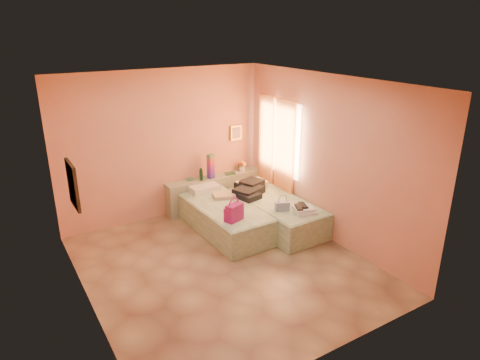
% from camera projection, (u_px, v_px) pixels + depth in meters
% --- Properties ---
extents(ground, '(4.50, 4.50, 0.00)m').
position_uv_depth(ground, '(224.00, 266.00, 6.63)').
color(ground, tan).
rests_on(ground, ground).
extents(room_walls, '(4.02, 4.51, 2.81)m').
position_uv_depth(room_walls, '(216.00, 144.00, 6.57)').
color(room_walls, tan).
rests_on(room_walls, ground).
extents(headboard_ledge, '(2.05, 0.30, 0.65)m').
position_uv_depth(headboard_ledge, '(215.00, 191.00, 8.68)').
color(headboard_ledge, gray).
rests_on(headboard_ledge, ground).
extents(bed_left, '(0.94, 2.02, 0.50)m').
position_uv_depth(bed_left, '(225.00, 218.00, 7.67)').
color(bed_left, beige).
rests_on(bed_left, ground).
extents(bed_right, '(0.94, 2.02, 0.50)m').
position_uv_depth(bed_right, '(275.00, 213.00, 7.87)').
color(bed_right, beige).
rests_on(bed_right, ground).
extents(water_bottle, '(0.07, 0.07, 0.24)m').
position_uv_depth(water_bottle, '(201.00, 175.00, 8.32)').
color(water_bottle, '#153A21').
rests_on(water_bottle, headboard_ledge).
extents(rainbow_box, '(0.13, 0.13, 0.49)m').
position_uv_depth(rainbow_box, '(211.00, 166.00, 8.39)').
color(rainbow_box, '#AC156F').
rests_on(rainbow_box, headboard_ledge).
extents(small_dish, '(0.15, 0.15, 0.03)m').
position_uv_depth(small_dish, '(190.00, 179.00, 8.37)').
color(small_dish, '#509463').
rests_on(small_dish, headboard_ledge).
extents(green_book, '(0.22, 0.17, 0.03)m').
position_uv_depth(green_book, '(230.00, 173.00, 8.69)').
color(green_book, '#23422A').
rests_on(green_book, headboard_ledge).
extents(flower_vase, '(0.23, 0.23, 0.26)m').
position_uv_depth(flower_vase, '(242.00, 165.00, 8.85)').
color(flower_vase, silver).
rests_on(flower_vase, headboard_ledge).
extents(magenta_handbag, '(0.35, 0.26, 0.29)m').
position_uv_depth(magenta_handbag, '(234.00, 212.00, 6.95)').
color(magenta_handbag, '#AC156F').
rests_on(magenta_handbag, bed_left).
extents(khaki_garment, '(0.48, 0.43, 0.07)m').
position_uv_depth(khaki_garment, '(224.00, 195.00, 7.94)').
color(khaki_garment, tan).
rests_on(khaki_garment, bed_left).
extents(clothes_pile, '(0.76, 0.76, 0.18)m').
position_uv_depth(clothes_pile, '(251.00, 189.00, 8.06)').
color(clothes_pile, black).
rests_on(clothes_pile, bed_right).
extents(blue_handbag, '(0.27, 0.19, 0.16)m').
position_uv_depth(blue_handbag, '(282.00, 206.00, 7.35)').
color(blue_handbag, '#3D5D94').
rests_on(blue_handbag, bed_right).
extents(towel_stack, '(0.42, 0.39, 0.10)m').
position_uv_depth(towel_stack, '(305.00, 210.00, 7.26)').
color(towel_stack, silver).
rests_on(towel_stack, bed_right).
extents(sandal_pair, '(0.28, 0.31, 0.03)m').
position_uv_depth(sandal_pair, '(301.00, 206.00, 7.26)').
color(sandal_pair, black).
rests_on(sandal_pair, towel_stack).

